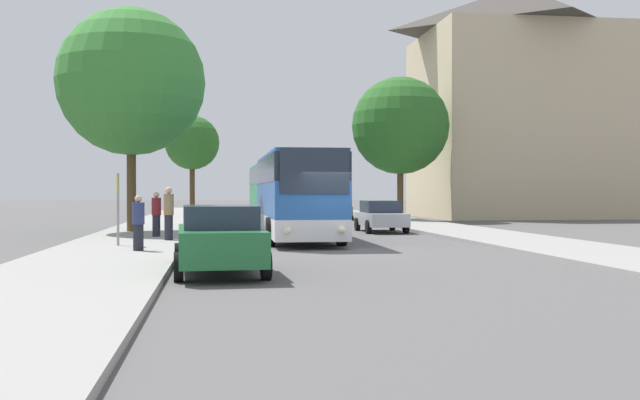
{
  "coord_description": "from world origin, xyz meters",
  "views": [
    {
      "loc": [
        -3.92,
        -23.33,
        1.86
      ],
      "look_at": [
        1.09,
        12.95,
        1.47
      ],
      "focal_mm": 42.0,
      "sensor_mm": 36.0,
      "label": 1
    }
  ],
  "objects": [
    {
      "name": "ground_plane",
      "position": [
        0.0,
        0.0,
        0.0
      ],
      "size": [
        300.0,
        300.0,
        0.0
      ],
      "primitive_type": "plane",
      "color": "#565454",
      "rests_on": "ground"
    },
    {
      "name": "bus_middle",
      "position": [
        -0.53,
        20.18,
        1.82
      ],
      "size": [
        2.85,
        10.93,
        3.42
      ],
      "rotation": [
        0.0,
        0.0,
        0.01
      ],
      "color": "silver",
      "rests_on": "ground_plane"
    },
    {
      "name": "bus_front",
      "position": [
        -0.88,
        5.38,
        1.76
      ],
      "size": [
        2.8,
        10.73,
        3.28
      ],
      "rotation": [
        0.0,
        0.0,
        0.0
      ],
      "color": "silver",
      "rests_on": "ground_plane"
    },
    {
      "name": "tree_left_near",
      "position": [
        -5.8,
        35.07,
        5.64
      ],
      "size": [
        4.17,
        4.17,
        7.61
      ],
      "color": "#47331E",
      "rests_on": "sidewalk_left"
    },
    {
      "name": "pedestrian_walking_back",
      "position": [
        -6.23,
        6.0,
        1.02
      ],
      "size": [
        0.36,
        0.36,
        1.72
      ],
      "rotation": [
        0.0,
        0.0,
        1.31
      ],
      "color": "#23232D",
      "rests_on": "sidewalk_left"
    },
    {
      "name": "parked_car_left_curb",
      "position": [
        -3.87,
        -6.21,
        0.81
      ],
      "size": [
        2.18,
        4.69,
        1.56
      ],
      "rotation": [
        0.0,
        0.0,
        0.05
      ],
      "color": "#236B38",
      "rests_on": "ground_plane"
    },
    {
      "name": "sidewalk_right",
      "position": [
        7.0,
        0.0,
        0.07
      ],
      "size": [
        4.0,
        120.0,
        0.15
      ],
      "primitive_type": "cube",
      "color": "gray",
      "rests_on": "ground_plane"
    },
    {
      "name": "sidewalk_left",
      "position": [
        -7.0,
        0.0,
        0.07
      ],
      "size": [
        4.0,
        120.0,
        0.15
      ],
      "primitive_type": "cube",
      "color": "gray",
      "rests_on": "ground_plane"
    },
    {
      "name": "pedestrian_waiting_far",
      "position": [
        -5.63,
        3.75,
        1.11
      ],
      "size": [
        0.36,
        0.36,
        1.89
      ],
      "rotation": [
        0.0,
        0.0,
        5.5
      ],
      "color": "#23232D",
      "rests_on": "sidewalk_left"
    },
    {
      "name": "tree_right_near",
      "position": [
        7.66,
        23.11,
        6.08
      ],
      "size": [
        6.2,
        6.2,
        9.04
      ],
      "color": "#513D23",
      "rests_on": "sidewalk_right"
    },
    {
      "name": "tree_left_far",
      "position": [
        -7.62,
        10.08,
        6.65
      ],
      "size": [
        6.4,
        6.4,
        9.72
      ],
      "color": "#513D23",
      "rests_on": "sidewalk_left"
    },
    {
      "name": "parked_car_right_near",
      "position": [
        3.63,
        10.73,
        0.76
      ],
      "size": [
        1.94,
        4.43,
        1.46
      ],
      "rotation": [
        0.0,
        0.0,
        3.13
      ],
      "color": "#B7B7BC",
      "rests_on": "ground_plane"
    },
    {
      "name": "parked_car_right_far",
      "position": [
        4.03,
        26.99,
        0.73
      ],
      "size": [
        2.2,
        4.3,
        1.39
      ],
      "rotation": [
        0.0,
        0.0,
        3.11
      ],
      "color": "slate",
      "rests_on": "ground_plane"
    },
    {
      "name": "building_right_background",
      "position": [
        18.25,
        29.46,
        8.53
      ],
      "size": [
        14.11,
        11.78,
        17.05
      ],
      "color": "#C6B28E",
      "rests_on": "ground_plane"
    },
    {
      "name": "bus_stop_sign",
      "position": [
        -7.06,
        1.26,
        1.59
      ],
      "size": [
        0.08,
        0.45,
        2.32
      ],
      "color": "gray",
      "rests_on": "sidewalk_left"
    },
    {
      "name": "pedestrian_waiting_near",
      "position": [
        -6.2,
        -1.0,
        0.96
      ],
      "size": [
        0.36,
        0.36,
        1.62
      ],
      "rotation": [
        0.0,
        0.0,
        5.01
      ],
      "color": "#23232D",
      "rests_on": "sidewalk_left"
    }
  ]
}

